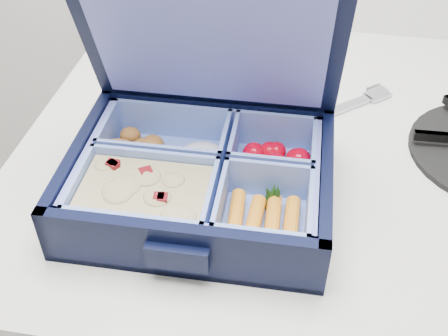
# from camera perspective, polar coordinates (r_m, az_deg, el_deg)

# --- Properties ---
(bento_box) EXTENTS (0.25, 0.20, 0.06)m
(bento_box) POSITION_cam_1_polar(r_m,az_deg,el_deg) (0.54, -2.45, -1.12)
(bento_box) COLOR black
(bento_box) RESTS_ON stove
(burner_grate_rear) EXTENTS (0.20, 0.20, 0.02)m
(burner_grate_rear) POSITION_cam_1_polar(r_m,az_deg,el_deg) (0.80, -2.51, 12.56)
(burner_grate_rear) COLOR black
(burner_grate_rear) RESTS_ON stove
(fork) EXTENTS (0.16, 0.14, 0.01)m
(fork) POSITION_cam_1_polar(r_m,az_deg,el_deg) (0.67, 9.81, 5.25)
(fork) COLOR #AFAFBB
(fork) RESTS_ON stove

